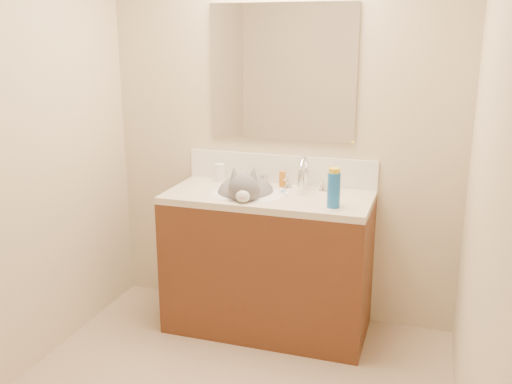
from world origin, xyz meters
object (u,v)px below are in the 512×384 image
Objects in this scene: vanity_cabinet at (268,265)px; spray_can at (334,190)px; cat at (246,195)px; pill_bottle at (220,172)px; faucet at (304,177)px; silver_jar at (263,180)px; amber_bottle at (282,179)px; basin at (247,205)px.

spray_can is (0.41, -0.14, 0.55)m from vanity_cabinet.
cat is 4.58× the size of pill_bottle.
silver_jar is (-0.27, 0.05, -0.06)m from faucet.
amber_bottle is at bearing 162.76° from faucet.
pill_bottle reaches higher than vanity_cabinet.
pill_bottle is 0.41m from amber_bottle.
silver_jar reaches higher than vanity_cabinet.
pill_bottle is at bearing 178.13° from amber_bottle.
faucet is 2.51× the size of pill_bottle.
vanity_cabinet is 19.95× the size of silver_jar.
pill_bottle is (-0.24, 0.21, 0.07)m from cat.
cat is at bearing 166.40° from spray_can.
silver_jar is at bearing 114.94° from vanity_cabinet.
faucet is at bearing -6.00° from pill_bottle.
basin is 0.29m from amber_bottle.
amber_bottle reaches higher than basin.
cat is 8.50× the size of silver_jar.
faucet reaches higher than pill_bottle.
silver_jar is at bearing -0.89° from pill_bottle.
faucet is 1.47× the size of spray_can.
cat is at bearing -131.34° from amber_bottle.
cat is at bearing -40.53° from pill_bottle.
spray_can reaches higher than vanity_cabinet.
spray_can is (0.50, -0.33, 0.07)m from silver_jar.
faucet is at bearing -11.41° from silver_jar.
basin is at bearing -125.92° from amber_bottle.
vanity_cabinet is 0.70m from spray_can.
spray_can is (0.53, -0.11, 0.17)m from basin.
silver_jar is (-0.09, 0.19, 0.48)m from vanity_cabinet.
faucet reaches higher than basin.
pill_bottle is at bearing 179.11° from silver_jar.
amber_bottle is (0.41, -0.01, -0.01)m from pill_bottle.
cat is 5.27× the size of amber_bottle.
faucet is at bearing 129.09° from spray_can.
spray_can reaches higher than silver_jar.
amber_bottle is at bearing 138.95° from spray_can.
silver_jar is 0.60m from spray_can.
faucet is at bearing 37.29° from vanity_cabinet.
cat reaches higher than spray_can.
basin is at bearing -165.96° from vanity_cabinet.
spray_can is at bearing -23.31° from pill_bottle.
spray_can is at bearing -41.05° from amber_bottle.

